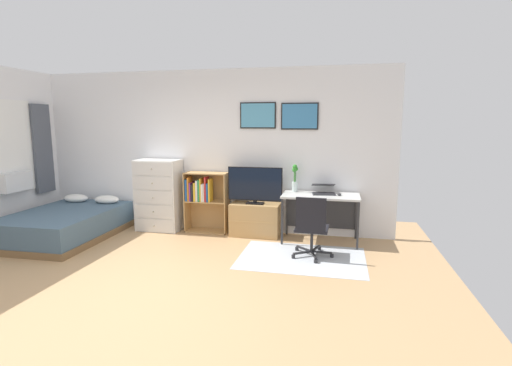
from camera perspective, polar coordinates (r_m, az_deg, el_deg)
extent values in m
plane|color=tan|center=(4.62, -16.90, -14.55)|extent=(7.20, 7.20, 0.00)
cube|color=white|center=(6.49, -6.96, 4.78)|extent=(6.12, 0.06, 2.70)
cube|color=black|center=(6.20, 0.29, 10.17)|extent=(0.59, 0.02, 0.42)
cube|color=#4C93B7|center=(6.19, 0.26, 10.18)|extent=(0.55, 0.01, 0.38)
cube|color=black|center=(6.09, 6.61, 10.00)|extent=(0.59, 0.02, 0.42)
cube|color=teal|center=(6.08, 6.59, 10.00)|extent=(0.55, 0.01, 0.38)
cube|color=white|center=(7.15, -33.53, 4.55)|extent=(0.02, 1.03, 1.48)
cube|color=silver|center=(7.16, -33.61, 4.55)|extent=(0.01, 0.95, 1.40)
cube|color=#4C515B|center=(7.62, -29.52, 4.53)|extent=(0.05, 0.40, 1.54)
cube|color=silver|center=(7.13, -32.65, 0.17)|extent=(0.20, 0.52, 0.30)
cube|color=#B2B7BC|center=(5.28, 6.93, -11.15)|extent=(1.70, 1.20, 0.01)
cube|color=brown|center=(6.83, -26.79, -7.00)|extent=(1.41, 1.96, 0.10)
cube|color=#476075|center=(6.78, -26.92, -5.21)|extent=(1.37, 1.92, 0.34)
ellipsoid|color=white|center=(7.47, -25.53, -2.08)|extent=(0.45, 0.29, 0.14)
ellipsoid|color=white|center=(7.13, -21.62, -2.33)|extent=(0.45, 0.29, 0.14)
cube|color=silver|center=(6.66, -14.44, -1.78)|extent=(0.74, 0.42, 1.21)
cube|color=silver|center=(6.58, -15.12, -6.23)|extent=(0.70, 0.01, 0.22)
sphere|color=#A59E8C|center=(6.57, -15.18, -6.26)|extent=(0.03, 0.03, 0.03)
cube|color=silver|center=(6.52, -15.21, -4.19)|extent=(0.70, 0.01, 0.22)
sphere|color=#A59E8C|center=(6.51, -15.27, -4.22)|extent=(0.03, 0.03, 0.03)
cube|color=silver|center=(6.47, -15.29, -2.12)|extent=(0.70, 0.01, 0.22)
sphere|color=#A59E8C|center=(6.46, -15.36, -2.15)|extent=(0.03, 0.03, 0.03)
cube|color=silver|center=(6.43, -15.38, -0.02)|extent=(0.70, 0.01, 0.22)
sphere|color=#A59E8C|center=(6.42, -15.45, -0.05)|extent=(0.03, 0.03, 0.03)
cube|color=silver|center=(6.40, -15.47, 2.10)|extent=(0.70, 0.01, 0.22)
sphere|color=#A59E8C|center=(6.39, -15.54, 2.08)|extent=(0.03, 0.03, 0.03)
cube|color=tan|center=(6.53, -10.35, -2.75)|extent=(0.02, 0.30, 1.01)
cube|color=tan|center=(6.30, -4.43, -3.07)|extent=(0.02, 0.30, 1.01)
cube|color=tan|center=(6.53, -7.35, -7.18)|extent=(0.72, 0.30, 0.02)
cube|color=tan|center=(6.40, -7.45, -2.74)|extent=(0.69, 0.30, 0.02)
cube|color=tan|center=(6.33, -7.53, 1.49)|extent=(0.69, 0.30, 0.02)
cube|color=tan|center=(6.54, -7.01, -2.66)|extent=(0.72, 0.01, 1.01)
cube|color=#1E519E|center=(6.46, -10.19, -0.99)|extent=(0.03, 0.23, 0.36)
cube|color=orange|center=(6.42, -9.99, -0.89)|extent=(0.03, 0.17, 0.40)
cube|color=#8C388C|center=(6.44, -9.65, -1.25)|extent=(0.02, 0.22, 0.31)
cube|color=black|center=(6.43, -9.33, -1.38)|extent=(0.04, 0.23, 0.28)
cube|color=gold|center=(6.38, -9.08, -1.31)|extent=(0.03, 0.17, 0.31)
cube|color=white|center=(6.38, -8.70, -1.13)|extent=(0.03, 0.20, 0.35)
cube|color=#2D8C4C|center=(6.37, -8.40, -1.08)|extent=(0.03, 0.21, 0.36)
cube|color=gold|center=(6.35, -8.17, -1.00)|extent=(0.02, 0.19, 0.39)
cube|color=white|center=(6.35, -7.90, -1.40)|extent=(0.03, 0.21, 0.29)
cube|color=white|center=(6.34, -7.68, -1.37)|extent=(0.02, 0.20, 0.31)
cube|color=red|center=(6.31, -7.48, -0.93)|extent=(0.03, 0.17, 0.41)
cube|color=#1E519E|center=(6.33, -7.12, -1.36)|extent=(0.03, 0.22, 0.31)
cube|color=gold|center=(6.30, -6.88, -1.08)|extent=(0.02, 0.19, 0.38)
cube|color=tan|center=(6.19, -0.11, -5.54)|extent=(0.80, 0.40, 0.53)
cube|color=tan|center=(5.99, -0.53, -6.01)|extent=(0.80, 0.01, 0.02)
cube|color=black|center=(6.10, -0.15, -3.07)|extent=(0.28, 0.16, 0.02)
cube|color=black|center=(6.10, -0.15, -2.75)|extent=(0.06, 0.04, 0.05)
cube|color=black|center=(6.05, -0.15, -0.14)|extent=(0.89, 0.02, 0.54)
cube|color=black|center=(6.03, -0.18, -0.16)|extent=(0.86, 0.01, 0.51)
cube|color=silver|center=(5.85, 9.76, -1.90)|extent=(1.17, 0.61, 0.03)
cube|color=#2D2D30|center=(5.72, 3.96, -5.85)|extent=(0.03, 0.03, 0.71)
cube|color=#2D2D30|center=(5.67, 15.15, -6.27)|extent=(0.03, 0.03, 0.71)
cube|color=#2D2D30|center=(6.24, 4.69, -4.59)|extent=(0.03, 0.03, 0.71)
cube|color=#2D2D30|center=(6.20, 14.91, -4.96)|extent=(0.03, 0.03, 0.71)
cube|color=#2D2D30|center=(6.21, 9.80, -4.44)|extent=(1.11, 0.02, 0.50)
cylinder|color=#232326|center=(5.36, 11.39, -10.73)|extent=(0.05, 0.05, 0.05)
cube|color=#232326|center=(5.35, 9.88, -10.26)|extent=(0.28, 0.04, 0.02)
cylinder|color=#232326|center=(5.62, 9.54, -9.74)|extent=(0.05, 0.05, 0.05)
cube|color=#232326|center=(5.49, 8.98, -9.75)|extent=(0.12, 0.27, 0.02)
cylinder|color=#232326|center=(5.56, 6.19, -9.88)|extent=(0.05, 0.05, 0.05)
cube|color=#232326|center=(5.45, 7.26, -9.83)|extent=(0.24, 0.20, 0.02)
cylinder|color=#232326|center=(5.25, 5.66, -11.02)|extent=(0.05, 0.05, 0.05)
cube|color=#232326|center=(5.30, 7.03, -10.39)|extent=(0.25, 0.18, 0.02)
cylinder|color=#232326|center=(5.12, 9.01, -11.61)|extent=(0.05, 0.05, 0.05)
cube|color=#232326|center=(5.23, 8.69, -10.67)|extent=(0.11, 0.28, 0.02)
cylinder|color=#232326|center=(5.31, 8.41, -8.49)|extent=(0.04, 0.04, 0.30)
cube|color=black|center=(5.27, 8.45, -6.78)|extent=(0.46, 0.46, 0.03)
cube|color=black|center=(5.01, 8.27, -4.75)|extent=(0.40, 0.05, 0.45)
cube|color=#333338|center=(5.90, 10.22, -1.62)|extent=(0.38, 0.28, 0.01)
cube|color=black|center=(5.90, 10.22, -1.56)|extent=(0.35, 0.26, 0.00)
cube|color=#333338|center=(6.03, 10.11, -0.28)|extent=(0.38, 0.27, 0.07)
cube|color=black|center=(6.02, 10.12, -0.27)|extent=(0.36, 0.24, 0.06)
ellipsoid|color=#262628|center=(5.84, 12.46, -1.70)|extent=(0.06, 0.10, 0.03)
cylinder|color=silver|center=(6.05, 5.87, -0.55)|extent=(0.09, 0.09, 0.16)
cylinder|color=#3D8438|center=(6.03, 6.01, 0.63)|extent=(0.01, 0.01, 0.32)
sphere|color=#308B2C|center=(6.01, 6.04, 2.12)|extent=(0.07, 0.07, 0.07)
cylinder|color=#3D8438|center=(6.04, 5.89, 0.82)|extent=(0.01, 0.01, 0.35)
sphere|color=#308B2C|center=(6.02, 5.91, 2.48)|extent=(0.07, 0.07, 0.07)
cylinder|color=#3D8438|center=(6.04, 5.77, 0.57)|extent=(0.01, 0.01, 0.30)
sphere|color=#308B2C|center=(6.02, 5.80, 2.00)|extent=(0.07, 0.07, 0.07)
cylinder|color=#3D8438|center=(6.00, 5.85, 0.78)|extent=(0.01, 0.01, 0.35)
sphere|color=#308B2C|center=(5.98, 5.88, 2.46)|extent=(0.07, 0.07, 0.07)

